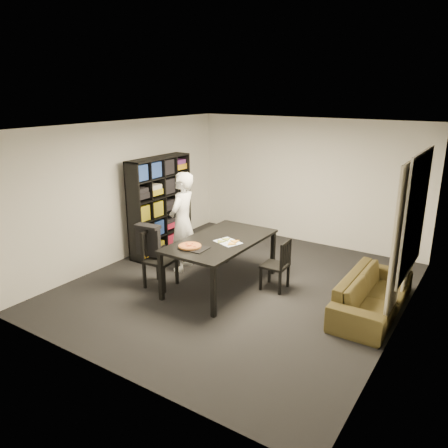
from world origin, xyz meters
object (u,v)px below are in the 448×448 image
Objects in this scene: chair_right at (280,262)px; sofa at (373,294)px; bookshelf at (160,205)px; person at (182,222)px; dining_table at (221,244)px; chair_left at (155,254)px; pepperoni_pizza at (190,246)px; baking_tray at (194,248)px.

chair_right is 0.44× the size of sofa.
bookshelf reaches higher than person.
bookshelf is at bearing -99.05° from chair_right.
sofa is at bearing 90.43° from chair_right.
chair_right is at bearing -6.60° from bookshelf.
chair_right is (0.87, 0.40, -0.26)m from dining_table.
bookshelf is 1.98× the size of chair_left.
pepperoni_pizza reaches higher than sofa.
bookshelf is at bearing 31.14° from chair_left.
chair_left is (0.98, -1.28, -0.40)m from bookshelf.
person is 4.45× the size of baking_tray.
person reaches higher than pepperoni_pizza.
sofa is at bearing -78.85° from chair_left.
bookshelf is 2.83m from chair_right.
baking_tray is (-0.98, -0.96, 0.34)m from chair_right.
bookshelf is at bearing 159.23° from dining_table.
person is at bearing 94.04° from sofa.
sofa is (2.53, 1.04, -0.56)m from pepperoni_pizza.
dining_table is at bearing 66.20° from person.
bookshelf is at bearing 86.67° from sofa.
chair_right is 1.89m from person.
chair_left is 0.78m from pepperoni_pizza.
bookshelf reaches higher than sofa.
chair_left is at bearing -5.98° from person.
dining_table is at bearing -20.77° from bookshelf.
person is at bearing 166.14° from dining_table.
baking_tray is at bearing 37.11° from person.
pepperoni_pizza is at bearing 112.37° from sofa.
chair_left reaches higher than pepperoni_pizza.
pepperoni_pizza is (1.71, -1.29, -0.11)m from bookshelf.
bookshelf is 1.66m from chair_left.
person is at bearing -2.47° from chair_left.
person is (0.93, -0.48, -0.06)m from bookshelf.
pepperoni_pizza is (0.73, -0.01, 0.29)m from chair_left.
chair_left reaches higher than baking_tray.
bookshelf is 2.04m from dining_table.
person reaches higher than baking_tray.
chair_left is at bearing 179.59° from baking_tray.
baking_tray is (0.86, -0.80, -0.07)m from person.
person reaches higher than chair_left.
sofa is at bearing 22.96° from baking_tray.
chair_left reaches higher than chair_right.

